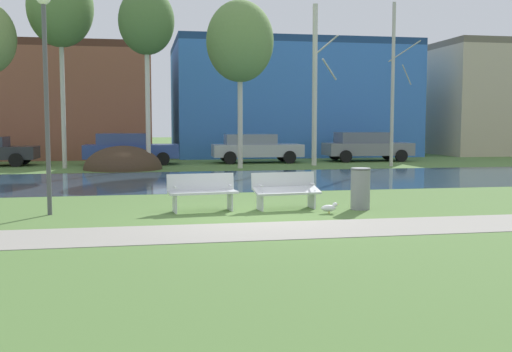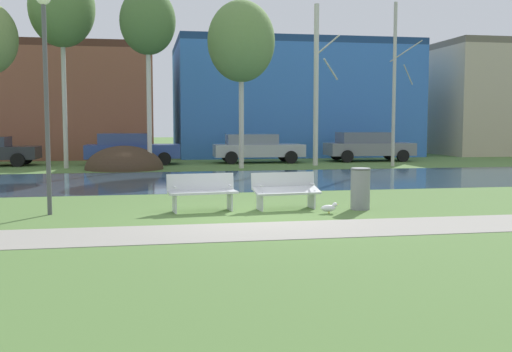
# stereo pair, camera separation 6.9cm
# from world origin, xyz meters

# --- Properties ---
(ground_plane) EXTENTS (120.00, 120.00, 0.00)m
(ground_plane) POSITION_xyz_m (0.00, 10.00, 0.00)
(ground_plane) COLOR #517538
(paved_path_strip) EXTENTS (60.00, 1.90, 0.01)m
(paved_path_strip) POSITION_xyz_m (0.00, -1.64, 0.01)
(paved_path_strip) COLOR gray
(paved_path_strip) RESTS_ON ground
(river_band) EXTENTS (80.00, 7.82, 0.01)m
(river_band) POSITION_xyz_m (0.00, 8.58, 0.00)
(river_band) COLOR #284256
(river_band) RESTS_ON ground
(soil_mound) EXTENTS (3.43, 3.49, 2.08)m
(soil_mound) POSITION_xyz_m (-3.23, 14.36, 0.00)
(soil_mound) COLOR #423021
(soil_mound) RESTS_ON ground
(bench_left) EXTENTS (1.65, 0.73, 0.87)m
(bench_left) POSITION_xyz_m (-1.01, 1.15, 0.47)
(bench_left) COLOR silver
(bench_left) RESTS_ON ground
(bench_right) EXTENTS (1.65, 0.73, 0.87)m
(bench_right) POSITION_xyz_m (0.99, 1.15, 0.47)
(bench_right) COLOR silver
(bench_right) RESTS_ON ground
(trash_bin) EXTENTS (0.48, 0.48, 0.99)m
(trash_bin) POSITION_xyz_m (2.73, 0.76, 0.51)
(trash_bin) COLOR gray
(trash_bin) RESTS_ON ground
(seagull) EXTENTS (0.42, 0.16, 0.25)m
(seagull) POSITION_xyz_m (1.80, 0.26, 0.13)
(seagull) COLOR white
(seagull) RESTS_ON ground
(streetlamp) EXTENTS (0.32, 0.32, 4.95)m
(streetlamp) POSITION_xyz_m (-4.44, 1.23, 3.34)
(streetlamp) COLOR #4C4C51
(streetlamp) RESTS_ON ground
(birch_left) EXTENTS (2.88, 2.88, 9.10)m
(birch_left) POSITION_xyz_m (-5.82, 15.33, 7.07)
(birch_left) COLOR beige
(birch_left) RESTS_ON ground
(birch_center_left) EXTENTS (2.40, 2.40, 8.23)m
(birch_center_left) POSITION_xyz_m (-2.11, 14.02, 6.37)
(birch_center_left) COLOR beige
(birch_center_left) RESTS_ON ground
(birch_center) EXTENTS (3.00, 3.00, 7.45)m
(birch_center) POSITION_xyz_m (1.96, 13.99, 5.63)
(birch_center) COLOR beige
(birch_center) RESTS_ON ground
(birch_center_right) EXTENTS (1.25, 2.16, 7.62)m
(birch_center_right) POSITION_xyz_m (5.76, 15.06, 3.87)
(birch_center_right) COLOR beige
(birch_center_right) RESTS_ON ground
(birch_right) EXTENTS (1.38, 2.16, 7.60)m
(birch_right) POSITION_xyz_m (9.21, 13.89, 3.86)
(birch_right) COLOR #BCB7A8
(birch_right) RESTS_ON ground
(parked_sedan_second_blue) EXTENTS (4.57, 2.15, 1.53)m
(parked_sedan_second_blue) POSITION_xyz_m (-2.99, 17.29, 0.80)
(parked_sedan_second_blue) COLOR #2D4793
(parked_sedan_second_blue) RESTS_ON ground
(parked_hatch_third_silver) EXTENTS (4.61, 2.00, 1.46)m
(parked_hatch_third_silver) POSITION_xyz_m (3.30, 17.42, 0.77)
(parked_hatch_third_silver) COLOR #B2B5BC
(parked_hatch_third_silver) RESTS_ON ground
(parked_wagon_fourth_grey) EXTENTS (4.61, 2.17, 1.54)m
(parked_wagon_fourth_grey) POSITION_xyz_m (9.33, 17.63, 0.81)
(parked_wagon_fourth_grey) COLOR slate
(parked_wagon_fourth_grey) RESTS_ON ground
(building_brick_low) EXTENTS (13.17, 7.35, 6.50)m
(building_brick_low) POSITION_xyz_m (-8.43, 24.38, 3.25)
(building_brick_low) COLOR brown
(building_brick_low) RESTS_ON ground
(building_blue_store) EXTENTS (14.51, 9.36, 7.00)m
(building_blue_store) POSITION_xyz_m (6.89, 25.16, 3.50)
(building_blue_store) COLOR #3870C6
(building_blue_store) RESTS_ON ground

